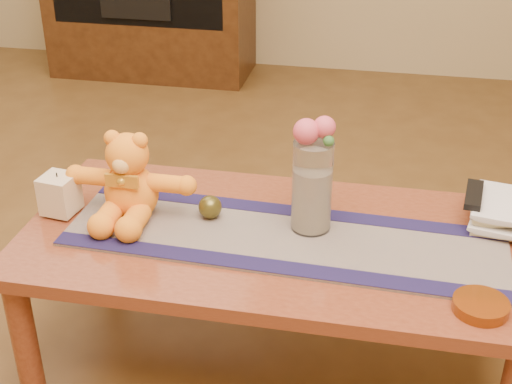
% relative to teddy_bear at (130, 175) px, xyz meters
% --- Properties ---
extents(floor, '(5.50, 5.50, 0.00)m').
position_rel_teddy_bear_xyz_m(floor, '(0.42, -0.03, -0.58)').
color(floor, '#533617').
rests_on(floor, ground).
extents(coffee_table_top, '(1.40, 0.70, 0.04)m').
position_rel_teddy_bear_xyz_m(coffee_table_top, '(0.42, -0.03, -0.15)').
color(coffee_table_top, '#632A17').
rests_on(coffee_table_top, floor).
extents(table_leg_fl, '(0.07, 0.07, 0.41)m').
position_rel_teddy_bear_xyz_m(table_leg_fl, '(-0.22, -0.32, -0.37)').
color(table_leg_fl, '#632A17').
rests_on(table_leg_fl, floor).
extents(table_leg_bl, '(0.07, 0.07, 0.41)m').
position_rel_teddy_bear_xyz_m(table_leg_bl, '(-0.22, 0.26, -0.37)').
color(table_leg_bl, '#632A17').
rests_on(table_leg_bl, floor).
extents(table_leg_br, '(0.07, 0.07, 0.41)m').
position_rel_teddy_bear_xyz_m(table_leg_br, '(1.06, 0.26, -0.37)').
color(table_leg_br, '#632A17').
rests_on(table_leg_br, floor).
extents(persian_runner, '(1.21, 0.39, 0.01)m').
position_rel_teddy_bear_xyz_m(persian_runner, '(0.45, -0.05, -0.12)').
color(persian_runner, '#1C163F').
rests_on(persian_runner, coffee_table_top).
extents(runner_border_near, '(1.20, 0.10, 0.00)m').
position_rel_teddy_bear_xyz_m(runner_border_near, '(0.44, -0.19, -0.12)').
color(runner_border_near, '#18133B').
rests_on(runner_border_near, persian_runner).
extents(runner_border_far, '(1.20, 0.10, 0.00)m').
position_rel_teddy_bear_xyz_m(runner_border_far, '(0.45, 0.10, -0.12)').
color(runner_border_far, '#18133B').
rests_on(runner_border_far, persian_runner).
extents(teddy_bear, '(0.36, 0.30, 0.24)m').
position_rel_teddy_bear_xyz_m(teddy_bear, '(0.00, 0.00, 0.00)').
color(teddy_bear, orange).
rests_on(teddy_bear, persian_runner).
extents(pillar_candle, '(0.11, 0.11, 0.11)m').
position_rel_teddy_bear_xyz_m(pillar_candle, '(-0.21, -0.03, -0.07)').
color(pillar_candle, beige).
rests_on(pillar_candle, persian_runner).
extents(candle_wick, '(0.00, 0.00, 0.01)m').
position_rel_teddy_bear_xyz_m(candle_wick, '(-0.21, -0.03, -0.00)').
color(candle_wick, black).
rests_on(candle_wick, pillar_candle).
extents(glass_vase, '(0.11, 0.11, 0.26)m').
position_rel_teddy_bear_xyz_m(glass_vase, '(0.51, 0.02, 0.01)').
color(glass_vase, silver).
rests_on(glass_vase, persian_runner).
extents(potpourri_fill, '(0.09, 0.09, 0.18)m').
position_rel_teddy_bear_xyz_m(potpourri_fill, '(0.51, 0.02, -0.03)').
color(potpourri_fill, beige).
rests_on(potpourri_fill, glass_vase).
extents(rose_left, '(0.07, 0.07, 0.07)m').
position_rel_teddy_bear_xyz_m(rose_left, '(0.49, 0.01, 0.17)').
color(rose_left, '#CE495A').
rests_on(rose_left, glass_vase).
extents(rose_right, '(0.06, 0.06, 0.06)m').
position_rel_teddy_bear_xyz_m(rose_right, '(0.54, 0.02, 0.18)').
color(rose_right, '#CE495A').
rests_on(rose_right, glass_vase).
extents(blue_flower_back, '(0.04, 0.04, 0.04)m').
position_rel_teddy_bear_xyz_m(blue_flower_back, '(0.52, 0.05, 0.17)').
color(blue_flower_back, '#49479A').
rests_on(blue_flower_back, glass_vase).
extents(blue_flower_side, '(0.04, 0.04, 0.04)m').
position_rel_teddy_bear_xyz_m(blue_flower_side, '(0.48, 0.04, 0.16)').
color(blue_flower_side, '#49479A').
rests_on(blue_flower_side, glass_vase).
extents(leaf_sprig, '(0.03, 0.03, 0.03)m').
position_rel_teddy_bear_xyz_m(leaf_sprig, '(0.55, -0.00, 0.16)').
color(leaf_sprig, '#33662D').
rests_on(leaf_sprig, glass_vase).
extents(bronze_ball, '(0.08, 0.08, 0.07)m').
position_rel_teddy_bear_xyz_m(bronze_ball, '(0.23, 0.02, -0.09)').
color(bronze_ball, '#4B4619').
rests_on(bronze_ball, persian_runner).
extents(book_bottom, '(0.18, 0.23, 0.02)m').
position_rel_teddy_bear_xyz_m(book_bottom, '(0.96, 0.17, -0.12)').
color(book_bottom, beige).
rests_on(book_bottom, coffee_table_top).
extents(book_lower, '(0.21, 0.25, 0.02)m').
position_rel_teddy_bear_xyz_m(book_lower, '(0.96, 0.16, -0.10)').
color(book_lower, beige).
rests_on(book_lower, book_bottom).
extents(book_upper, '(0.17, 0.23, 0.02)m').
position_rel_teddy_bear_xyz_m(book_upper, '(0.95, 0.17, -0.08)').
color(book_upper, beige).
rests_on(book_upper, book_lower).
extents(book_top, '(0.20, 0.25, 0.02)m').
position_rel_teddy_bear_xyz_m(book_top, '(0.96, 0.17, -0.06)').
color(book_top, beige).
rests_on(book_top, book_upper).
extents(tv_remote, '(0.06, 0.16, 0.02)m').
position_rel_teddy_bear_xyz_m(tv_remote, '(0.96, 0.16, -0.04)').
color(tv_remote, black).
rests_on(tv_remote, book_top).
extents(amber_dish, '(0.17, 0.17, 0.03)m').
position_rel_teddy_bear_xyz_m(amber_dish, '(0.96, -0.26, -0.11)').
color(amber_dish, '#BF5914').
rests_on(amber_dish, coffee_table_top).
extents(stereo_lower, '(0.42, 0.28, 0.12)m').
position_rel_teddy_bear_xyz_m(stereo_lower, '(-0.78, 2.32, -0.12)').
color(stereo_lower, black).
rests_on(stereo_lower, media_cabinet).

